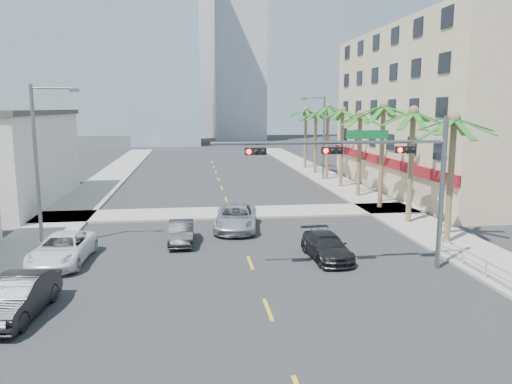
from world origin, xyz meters
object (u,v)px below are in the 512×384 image
car_parked_far (63,249)px  car_lane_center (236,218)px  car_parked_mid (18,297)px  car_lane_right (326,247)px  car_lane_left (181,232)px  traffic_signal_mast (379,167)px

car_parked_far → car_lane_center: (9.28, 5.87, 0.04)m
car_parked_far → car_lane_center: size_ratio=0.94×
car_lane_center → car_parked_far: bearing=-139.7°
car_parked_mid → car_lane_right: bearing=29.1°
car_lane_center → car_lane_right: car_lane_center is taller
car_lane_left → car_lane_center: 4.48m
car_parked_far → car_lane_left: bearing=30.2°
car_parked_far → traffic_signal_mast: bearing=-8.6°
car_lane_center → car_parked_mid: bearing=-118.7°
traffic_signal_mast → car_parked_mid: (-15.18, -3.39, -4.29)m
traffic_signal_mast → car_lane_center: 11.65m
car_parked_mid → car_lane_center: 15.56m
car_parked_far → car_lane_left: size_ratio=1.33×
car_parked_mid → car_lane_left: 11.24m
car_lane_center → car_lane_right: 7.99m
traffic_signal_mast → car_parked_mid: size_ratio=2.37×
car_parked_mid → car_lane_left: size_ratio=1.18×
car_parked_far → car_lane_left: car_parked_far is taller
car_lane_center → car_lane_right: (4.13, -6.84, -0.13)m
car_parked_far → car_lane_left: (5.87, 2.98, -0.08)m
traffic_signal_mast → car_parked_far: size_ratio=2.10×
car_parked_mid → car_lane_center: (9.28, 12.48, 0.01)m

